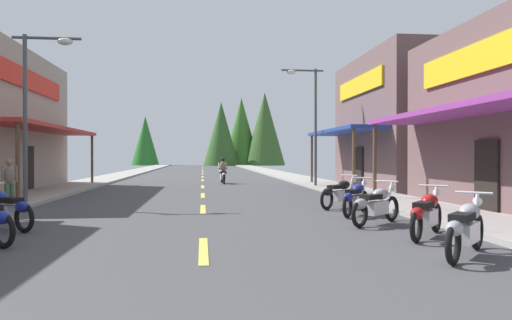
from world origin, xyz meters
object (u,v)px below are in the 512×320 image
Objects in this scene: streetlamp_left at (37,93)px; motorcycle_parked_left_3 at (4,208)px; streetlamp_right at (309,110)px; pedestrian_by_shop at (9,180)px; motorcycle_parked_right_2 at (376,204)px; motorcycle_parked_right_4 at (340,193)px; motorcycle_parked_right_1 at (427,213)px; motorcycle_parked_right_3 at (356,198)px; motorcycle_parked_right_0 at (466,227)px; rider_cruising_lead at (223,173)px.

streetlamp_left is 6.35m from motorcycle_parked_left_3.
streetlamp_right is 14.65m from pedestrian_by_shop.
streetlamp_right is 3.98× the size of pedestrian_by_shop.
streetlamp_left is 3.31× the size of motorcycle_parked_right_2.
motorcycle_parked_right_4 is 10.45m from pedestrian_by_shop.
streetlamp_left is at bearing 128.58° from motorcycle_parked_right_4.
motorcycle_parked_right_2 is at bearing 7.34° from pedestrian_by_shop.
streetlamp_left is at bearing 94.39° from motorcycle_parked_right_1.
motorcycle_parked_right_3 is at bearing 16.39° from pedestrian_by_shop.
motorcycle_parked_right_3 is 1.16× the size of pedestrian_by_shop.
pedestrian_by_shop is at bearing 132.77° from motorcycle_parked_right_4.
streetlamp_left is 11.49m from motorcycle_parked_right_2.
motorcycle_parked_right_3 is 10.72m from pedestrian_by_shop.
streetlamp_left reaches higher than pedestrian_by_shop.
motorcycle_parked_right_4 is at bearing 33.06° from motorcycle_parked_right_3.
pedestrian_by_shop is at bearing 94.22° from motorcycle_parked_right_0.
motorcycle_parked_right_1 and motorcycle_parked_right_2 have the same top height.
streetlamp_left is at bearing -144.62° from streetlamp_right.
motorcycle_parked_right_3 is at bearing -96.32° from streetlamp_right.
rider_cruising_lead is at bearing 50.36° from motorcycle_parked_right_1.
motorcycle_parked_right_3 is (-1.26, -11.41, -3.54)m from streetlamp_right.
motorcycle_parked_right_2 is at bearing -29.63° from streetlamp_left.
motorcycle_parked_right_1 is 0.99× the size of motorcycle_parked_right_2.
streetlamp_right reaches higher than rider_cruising_lead.
pedestrian_by_shop is at bearing 98.51° from motorcycle_parked_right_1.
motorcycle_parked_right_2 is at bearing -133.68° from motorcycle_parked_right_4.
motorcycle_parked_right_0 and motorcycle_parked_right_1 have the same top height.
streetlamp_left is 2.64× the size of rider_cruising_lead.
rider_cruising_lead is (-2.92, 17.42, 0.17)m from motorcycle_parked_right_2.
streetlamp_left is 13.43m from streetlamp_right.
motorcycle_parked_right_0 is 0.91× the size of motorcycle_parked_left_3.
streetlamp_left is at bearing -41.55° from motorcycle_parked_left_3.
motorcycle_parked_right_1 is 1.89m from motorcycle_parked_right_2.
motorcycle_parked_right_3 is at bearing 44.80° from motorcycle_parked_right_1.
motorcycle_parked_right_1 is (9.95, -7.30, -3.25)m from streetlamp_left.
motorcycle_parked_right_2 is 11.27m from pedestrian_by_shop.
rider_cruising_lead is (-3.29, 19.27, 0.17)m from motorcycle_parked_right_1.
streetlamp_right is 12.01m from motorcycle_parked_right_3.
motorcycle_parked_right_1 is 0.79× the size of rider_cruising_lead.
motorcycle_parked_right_3 and motorcycle_parked_right_4 have the same top height.
motorcycle_parked_right_2 is 0.97× the size of motorcycle_parked_left_3.
pedestrian_by_shop is (-10.19, 4.79, 0.40)m from motorcycle_parked_right_2.
motorcycle_parked_right_1 is 1.00× the size of motorcycle_parked_right_4.
motorcycle_parked_right_0 is 0.95× the size of motorcycle_parked_right_2.
streetlamp_left is at bearing 110.58° from motorcycle_parked_right_2.
rider_cruising_lead reaches higher than motorcycle_parked_right_4.
motorcycle_parked_right_0 is at bearing -7.04° from pedestrian_by_shop.
motorcycle_parked_left_3 is 0.82× the size of rider_cruising_lead.
motorcycle_parked_right_3 is (-0.26, 3.67, 0.00)m from motorcycle_parked_right_1.
streetlamp_right reaches higher than motorcycle_parked_right_3.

